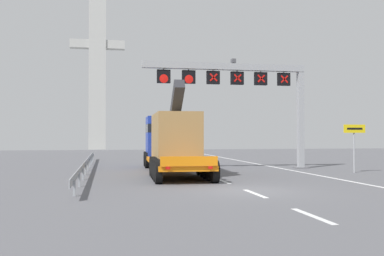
% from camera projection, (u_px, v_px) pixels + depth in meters
% --- Properties ---
extents(ground, '(112.00, 112.00, 0.00)m').
position_uv_depth(ground, '(247.00, 191.00, 18.63)').
color(ground, '#5B5B60').
extents(lane_markings, '(0.20, 57.73, 0.01)m').
position_uv_depth(lane_markings, '(172.00, 161.00, 39.82)').
color(lane_markings, silver).
rests_on(lane_markings, ground).
extents(edge_line_right, '(0.20, 63.00, 0.01)m').
position_uv_depth(edge_line_right, '(280.00, 168.00, 31.57)').
color(edge_line_right, silver).
rests_on(edge_line_right, ground).
extents(overhead_lane_gantry, '(11.49, 0.90, 7.48)m').
position_uv_depth(overhead_lane_gantry, '(246.00, 84.00, 30.86)').
color(overhead_lane_gantry, '#9EA0A5').
rests_on(overhead_lane_gantry, ground).
extents(heavy_haul_truck_orange, '(3.44, 14.13, 5.30)m').
position_uv_depth(heavy_haul_truck_orange, '(171.00, 140.00, 28.82)').
color(heavy_haul_truck_orange, orange).
rests_on(heavy_haul_truck_orange, ground).
extents(exit_sign_yellow, '(1.42, 0.15, 2.95)m').
position_uv_depth(exit_sign_yellow, '(354.00, 137.00, 27.79)').
color(exit_sign_yellow, '#9EA0A5').
rests_on(exit_sign_yellow, ground).
extents(guardrail_left, '(0.13, 28.39, 0.76)m').
position_uv_depth(guardrail_left, '(87.00, 162.00, 29.33)').
color(guardrail_left, '#999EA3').
rests_on(guardrail_left, ground).
extents(bridge_pylon_distant, '(9.00, 2.00, 28.37)m').
position_uv_depth(bridge_pylon_distant, '(97.00, 63.00, 76.06)').
color(bridge_pylon_distant, '#B7B7B2').
rests_on(bridge_pylon_distant, ground).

